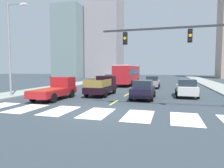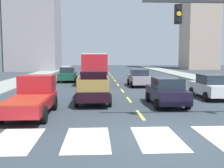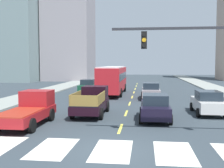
{
  "view_description": "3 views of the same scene",
  "coord_description": "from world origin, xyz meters",
  "px_view_note": "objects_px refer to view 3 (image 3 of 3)",
  "views": [
    {
      "loc": [
        4.28,
        -11.54,
        2.77
      ],
      "look_at": [
        -1.56,
        8.89,
        1.13
      ],
      "focal_mm": 32.03,
      "sensor_mm": 36.0,
      "label": 1
    },
    {
      "loc": [
        -2.24,
        -9.8,
        3.04
      ],
      "look_at": [
        -1.12,
        10.26,
        0.98
      ],
      "focal_mm": 43.92,
      "sensor_mm": 36.0,
      "label": 2
    },
    {
      "loc": [
        1.36,
        -11.63,
        3.73
      ],
      "look_at": [
        -2.03,
        17.16,
        1.57
      ],
      "focal_mm": 44.76,
      "sensor_mm": 36.0,
      "label": 3
    }
  ],
  "objects_px": {
    "pickup_stakebed": "(92,101)",
    "city_bus": "(113,78)",
    "sedan_near_left": "(151,91)",
    "sedan_near_right": "(155,107)",
    "sedan_mid": "(208,102)",
    "sedan_far": "(88,86)",
    "pickup_dark": "(30,109)"
  },
  "relations": [
    {
      "from": "sedan_near_left",
      "to": "sedan_far",
      "type": "distance_m",
      "value": 9.29
    },
    {
      "from": "city_bus",
      "to": "sedan_near_right",
      "type": "relative_size",
      "value": 2.45
    },
    {
      "from": "pickup_stakebed",
      "to": "pickup_dark",
      "type": "height_order",
      "value": "same"
    },
    {
      "from": "sedan_near_left",
      "to": "sedan_near_right",
      "type": "relative_size",
      "value": 1.0
    },
    {
      "from": "pickup_stakebed",
      "to": "sedan_far",
      "type": "relative_size",
      "value": 1.18
    },
    {
      "from": "pickup_dark",
      "to": "city_bus",
      "type": "distance_m",
      "value": 17.33
    },
    {
      "from": "pickup_dark",
      "to": "city_bus",
      "type": "height_order",
      "value": "city_bus"
    },
    {
      "from": "city_bus",
      "to": "sedan_far",
      "type": "bearing_deg",
      "value": 160.43
    },
    {
      "from": "sedan_near_right",
      "to": "sedan_near_left",
      "type": "bearing_deg",
      "value": 90.66
    },
    {
      "from": "pickup_dark",
      "to": "sedan_near_left",
      "type": "height_order",
      "value": "pickup_dark"
    },
    {
      "from": "sedan_mid",
      "to": "pickup_stakebed",
      "type": "bearing_deg",
      "value": -173.82
    },
    {
      "from": "pickup_dark",
      "to": "sedan_near_right",
      "type": "bearing_deg",
      "value": 17.48
    },
    {
      "from": "pickup_stakebed",
      "to": "sedan_far",
      "type": "bearing_deg",
      "value": 102.61
    },
    {
      "from": "pickup_stakebed",
      "to": "city_bus",
      "type": "xyz_separation_m",
      "value": [
        0.0,
        13.19,
        1.02
      ]
    },
    {
      "from": "sedan_far",
      "to": "city_bus",
      "type": "bearing_deg",
      "value": -17.73
    },
    {
      "from": "sedan_mid",
      "to": "sedan_near_right",
      "type": "relative_size",
      "value": 1.0
    },
    {
      "from": "pickup_stakebed",
      "to": "city_bus",
      "type": "distance_m",
      "value": 13.22
    },
    {
      "from": "pickup_stakebed",
      "to": "sedan_near_left",
      "type": "relative_size",
      "value": 1.18
    },
    {
      "from": "pickup_stakebed",
      "to": "sedan_mid",
      "type": "height_order",
      "value": "pickup_stakebed"
    },
    {
      "from": "sedan_near_left",
      "to": "pickup_dark",
      "type": "bearing_deg",
      "value": -118.92
    },
    {
      "from": "pickup_stakebed",
      "to": "sedan_mid",
      "type": "bearing_deg",
      "value": 6.21
    },
    {
      "from": "pickup_stakebed",
      "to": "pickup_dark",
      "type": "distance_m",
      "value": 4.95
    },
    {
      "from": "sedan_near_left",
      "to": "sedan_mid",
      "type": "distance_m",
      "value": 9.05
    },
    {
      "from": "sedan_far",
      "to": "sedan_near_right",
      "type": "relative_size",
      "value": 1.0
    },
    {
      "from": "pickup_stakebed",
      "to": "sedan_mid",
      "type": "relative_size",
      "value": 1.18
    },
    {
      "from": "pickup_dark",
      "to": "sedan_near_right",
      "type": "relative_size",
      "value": 1.18
    },
    {
      "from": "pickup_dark",
      "to": "sedan_mid",
      "type": "distance_m",
      "value": 12.5
    },
    {
      "from": "sedan_mid",
      "to": "sedan_near_right",
      "type": "distance_m",
      "value": 4.73
    },
    {
      "from": "city_bus",
      "to": "sedan_far",
      "type": "height_order",
      "value": "city_bus"
    },
    {
      "from": "sedan_mid",
      "to": "sedan_far",
      "type": "relative_size",
      "value": 1.0
    },
    {
      "from": "sedan_near_left",
      "to": "sedan_near_right",
      "type": "xyz_separation_m",
      "value": [
        0.04,
        -10.8,
        0.0
      ]
    },
    {
      "from": "pickup_dark",
      "to": "sedan_far",
      "type": "bearing_deg",
      "value": 92.37
    }
  ]
}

